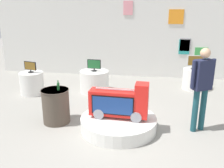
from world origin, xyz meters
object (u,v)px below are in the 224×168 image
at_px(display_pedestal_right_rear, 32,83).
at_px(tv_on_right_rear, 30,67).
at_px(tv_on_left_rear, 196,62).
at_px(tv_on_center_rear, 94,65).
at_px(display_pedestal_left_rear, 194,79).
at_px(shopper_browsing_near_truck, 202,84).
at_px(main_display_pedestal, 118,123).
at_px(display_pedestal_center_rear, 94,81).
at_px(bottle_on_side_table, 58,86).
at_px(novelty_firetruck_tv, 120,103).
at_px(side_table_round, 56,106).

bearing_deg(display_pedestal_right_rear, tv_on_right_rear, -74.73).
xyz_separation_m(tv_on_left_rear, display_pedestal_right_rear, (-4.91, -1.18, -0.56)).
bearing_deg(display_pedestal_right_rear, tv_on_center_rear, 13.79).
bearing_deg(display_pedestal_left_rear, display_pedestal_right_rear, -166.40).
bearing_deg(shopper_browsing_near_truck, main_display_pedestal, -172.75).
relative_size(display_pedestal_center_rear, tv_on_center_rear, 2.11).
distance_m(main_display_pedestal, tv_on_left_rear, 3.76).
relative_size(tv_on_left_rear, bottle_on_side_table, 2.26).
height_order(display_pedestal_center_rear, tv_on_center_rear, tv_on_center_rear).
xyz_separation_m(novelty_firetruck_tv, tv_on_right_rear, (-2.90, 1.89, 0.25)).
xyz_separation_m(novelty_firetruck_tv, side_table_round, (-1.46, 0.14, -0.20)).
xyz_separation_m(tv_on_center_rear, shopper_browsing_near_truck, (2.71, -2.12, 0.18)).
bearing_deg(main_display_pedestal, bottle_on_side_table, 174.43).
height_order(main_display_pedestal, display_pedestal_right_rear, display_pedestal_right_rear).
distance_m(tv_on_center_rear, side_table_round, 2.28).
height_order(tv_on_left_rear, side_table_round, tv_on_left_rear).
bearing_deg(tv_on_right_rear, side_table_round, -50.61).
height_order(main_display_pedestal, display_pedestal_center_rear, display_pedestal_center_rear).
bearing_deg(tv_on_center_rear, tv_on_left_rear, 13.42).
distance_m(main_display_pedestal, tv_on_center_rear, 2.66).
bearing_deg(tv_on_center_rear, shopper_browsing_near_truck, -38.06).
distance_m(main_display_pedestal, tv_on_right_rear, 3.51).
bearing_deg(display_pedestal_left_rear, novelty_firetruck_tv, -123.13).
bearing_deg(display_pedestal_center_rear, bottle_on_side_table, -97.90).
relative_size(display_pedestal_center_rear, display_pedestal_right_rear, 1.25).
relative_size(novelty_firetruck_tv, display_pedestal_right_rear, 1.74).
bearing_deg(tv_on_left_rear, tv_on_right_rear, -166.39).
xyz_separation_m(novelty_firetruck_tv, tv_on_left_rear, (2.01, 3.08, 0.30)).
bearing_deg(side_table_round, tv_on_right_rear, 129.39).
relative_size(display_pedestal_right_rear, bottle_on_side_table, 3.22).
bearing_deg(tv_on_left_rear, main_display_pedestal, -123.54).
bearing_deg(bottle_on_side_table, display_pedestal_center_rear, 82.10).
distance_m(tv_on_right_rear, side_table_round, 2.30).
height_order(main_display_pedestal, side_table_round, side_table_round).
bearing_deg(side_table_round, main_display_pedestal, -5.41).
xyz_separation_m(display_pedestal_center_rear, tv_on_right_rear, (-1.83, -0.46, 0.52)).
xyz_separation_m(tv_on_left_rear, bottle_on_side_table, (-3.38, -2.94, -0.03)).
xyz_separation_m(display_pedestal_left_rear, tv_on_left_rear, (-0.00, -0.00, 0.56)).
bearing_deg(shopper_browsing_near_truck, display_pedestal_center_rear, 141.88).
bearing_deg(bottle_on_side_table, main_display_pedestal, -5.57).
distance_m(tv_on_center_rear, display_pedestal_right_rear, 1.96).
height_order(novelty_firetruck_tv, tv_on_left_rear, tv_on_left_rear).
height_order(tv_on_right_rear, bottle_on_side_table, bottle_on_side_table).
distance_m(tv_on_left_rear, side_table_round, 4.57).
distance_m(tv_on_right_rear, bottle_on_side_table, 2.32).
bearing_deg(side_table_round, tv_on_left_rear, 40.17).
height_order(main_display_pedestal, tv_on_right_rear, tv_on_right_rear).
bearing_deg(bottle_on_side_table, shopper_browsing_near_truck, 1.53).
bearing_deg(tv_on_center_rear, novelty_firetruck_tv, -65.51).
height_order(tv_on_left_rear, tv_on_center_rear, tv_on_left_rear).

